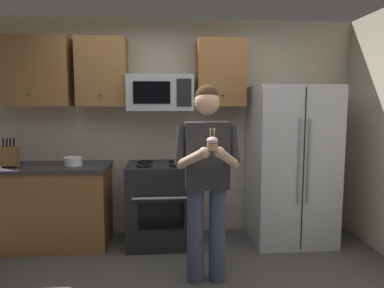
{
  "coord_description": "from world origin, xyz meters",
  "views": [
    {
      "loc": [
        -0.11,
        -2.56,
        1.59
      ],
      "look_at": [
        0.13,
        0.44,
        1.25
      ],
      "focal_mm": 32.69,
      "sensor_mm": 36.0,
      "label": 1
    }
  ],
  "objects_px": {
    "cupcake": "(212,143)",
    "oven_range": "(161,204)",
    "knife_block": "(10,156)",
    "person": "(207,173)",
    "microwave": "(160,93)",
    "bowl_large_white": "(73,161)",
    "refrigerator": "(291,165)"
  },
  "relations": [
    {
      "from": "cupcake",
      "to": "oven_range",
      "type": "bearing_deg",
      "value": 108.0
    },
    {
      "from": "knife_block",
      "to": "person",
      "type": "xyz_separation_m",
      "value": [
        2.03,
        -0.9,
        -0.04
      ]
    },
    {
      "from": "oven_range",
      "to": "person",
      "type": "bearing_deg",
      "value": -66.25
    },
    {
      "from": "microwave",
      "to": "cupcake",
      "type": "bearing_deg",
      "value": -73.47
    },
    {
      "from": "bowl_large_white",
      "to": "cupcake",
      "type": "height_order",
      "value": "cupcake"
    },
    {
      "from": "microwave",
      "to": "knife_block",
      "type": "bearing_deg",
      "value": -174.77
    },
    {
      "from": "microwave",
      "to": "knife_block",
      "type": "xyz_separation_m",
      "value": [
        -1.63,
        -0.15,
        -0.69
      ]
    },
    {
      "from": "bowl_large_white",
      "to": "person",
      "type": "bearing_deg",
      "value": -33.83
    },
    {
      "from": "microwave",
      "to": "bowl_large_white",
      "type": "height_order",
      "value": "microwave"
    },
    {
      "from": "oven_range",
      "to": "person",
      "type": "height_order",
      "value": "person"
    },
    {
      "from": "microwave",
      "to": "refrigerator",
      "type": "distance_m",
      "value": 1.72
    },
    {
      "from": "refrigerator",
      "to": "person",
      "type": "xyz_separation_m",
      "value": [
        -1.09,
        -0.89,
        0.1
      ]
    },
    {
      "from": "cupcake",
      "to": "bowl_large_white",
      "type": "bearing_deg",
      "value": 137.72
    },
    {
      "from": "oven_range",
      "to": "microwave",
      "type": "relative_size",
      "value": 1.26
    },
    {
      "from": "refrigerator",
      "to": "cupcake",
      "type": "relative_size",
      "value": 10.35
    },
    {
      "from": "oven_range",
      "to": "refrigerator",
      "type": "height_order",
      "value": "refrigerator"
    },
    {
      "from": "microwave",
      "to": "bowl_large_white",
      "type": "bearing_deg",
      "value": -172.52
    },
    {
      "from": "oven_range",
      "to": "bowl_large_white",
      "type": "distance_m",
      "value": 1.09
    },
    {
      "from": "microwave",
      "to": "person",
      "type": "bearing_deg",
      "value": -68.7
    },
    {
      "from": "oven_range",
      "to": "refrigerator",
      "type": "distance_m",
      "value": 1.56
    },
    {
      "from": "oven_range",
      "to": "bowl_large_white",
      "type": "xyz_separation_m",
      "value": [
        -0.97,
        -0.01,
        0.51
      ]
    },
    {
      "from": "bowl_large_white",
      "to": "refrigerator",
      "type": "bearing_deg",
      "value": -0.74
    },
    {
      "from": "knife_block",
      "to": "bowl_large_white",
      "type": "xyz_separation_m",
      "value": [
        0.66,
        0.02,
        -0.07
      ]
    },
    {
      "from": "oven_range",
      "to": "cupcake",
      "type": "distance_m",
      "value": 1.56
    },
    {
      "from": "knife_block",
      "to": "cupcake",
      "type": "height_order",
      "value": "cupcake"
    },
    {
      "from": "oven_range",
      "to": "cupcake",
      "type": "relative_size",
      "value": 5.36
    },
    {
      "from": "microwave",
      "to": "cupcake",
      "type": "xyz_separation_m",
      "value": [
        0.41,
        -1.38,
        -0.43
      ]
    },
    {
      "from": "oven_range",
      "to": "microwave",
      "type": "height_order",
      "value": "microwave"
    },
    {
      "from": "oven_range",
      "to": "bowl_large_white",
      "type": "relative_size",
      "value": 4.58
    },
    {
      "from": "microwave",
      "to": "bowl_large_white",
      "type": "relative_size",
      "value": 3.64
    },
    {
      "from": "refrigerator",
      "to": "oven_range",
      "type": "bearing_deg",
      "value": 178.5
    },
    {
      "from": "oven_range",
      "to": "person",
      "type": "distance_m",
      "value": 1.15
    }
  ]
}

